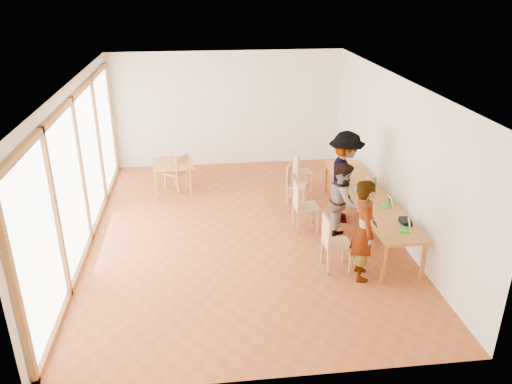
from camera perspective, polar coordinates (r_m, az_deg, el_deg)
The scene contains 25 objects.
ground at distance 10.04m, azimuth -1.61°, elevation -4.55°, with size 8.00×8.00×0.00m, color #A45227.
wall_back at distance 13.24m, azimuth -3.29°, elevation 9.40°, with size 6.00×0.10×3.00m, color white.
wall_front at distance 5.85m, azimuth 1.87°, elevation -9.91°, with size 6.00×0.10×3.00m, color white.
wall_right at distance 10.12m, azimuth 15.51°, elevation 4.07°, with size 0.10×8.00×3.00m, color white.
window_wall at distance 9.65m, azimuth -19.52°, elevation 2.61°, with size 0.10×8.00×3.00m, color white.
ceiling at distance 9.02m, azimuth -1.83°, elevation 12.63°, with size 6.00×8.00×0.04m, color white.
communal_table at distance 10.12m, azimuth 12.66°, elevation -0.49°, with size 0.80×4.00×0.75m.
side_table at distance 11.73m, azimuth -9.49°, elevation 2.98°, with size 0.90×0.90×0.75m.
chair_near at distance 8.67m, azimuth 8.66°, elevation -5.17°, with size 0.46×0.46×0.52m.
chair_mid at distance 9.92m, azimuth 5.19°, elevation -1.03°, with size 0.48×0.48×0.54m.
chair_far at distance 11.13m, azimuth 4.22°, elevation 1.44°, with size 0.54×0.54×0.48m.
chair_empty at distance 11.88m, azimuth 4.98°, elevation 2.78°, with size 0.46×0.46×0.46m.
chair_spare at distance 11.87m, azimuth -8.81°, elevation 2.68°, with size 0.59×0.59×0.48m.
person_near at distance 8.40m, azimuth 12.27°, elevation -4.28°, with size 0.64×0.42×1.76m, color gray.
person_mid at distance 9.62m, azimuth 9.93°, elevation -1.08°, with size 0.75×0.59×1.55m, color gray.
person_far at distance 10.30m, azimuth 10.09°, elevation 1.69°, with size 1.24×0.71×1.91m, color gray.
laptop_near at distance 8.84m, azimuth 16.84°, elevation -3.90°, with size 0.26×0.27×0.19m.
laptop_mid at distance 9.66m, azimuth 14.83°, elevation -1.26°, with size 0.21×0.24×0.20m.
laptop_far at distance 10.50m, azimuth 12.43°, elevation 1.00°, with size 0.24×0.26×0.18m.
yellow_mug at distance 11.16m, azimuth 10.22°, elevation 2.56°, with size 0.13×0.13×0.10m, color gold.
green_bottle at distance 10.25m, azimuth 13.41°, elevation 0.90°, with size 0.07×0.07×0.28m, color #1F8049.
clear_glass at distance 9.74m, azimuth 12.87°, elevation -0.89°, with size 0.07×0.07×0.09m, color silver.
condiment_cup at distance 10.21m, azimuth 11.32°, elevation 0.33°, with size 0.08×0.08×0.06m, color white.
pink_phone at distance 9.26m, azimuth 16.04°, elevation -2.82°, with size 0.05×0.10×0.01m, color #D74A85.
black_pouch at distance 9.05m, azimuth 16.72°, elevation -3.26°, with size 0.16×0.26×0.09m, color black.
Camera 1 is at (-0.76, -8.82, 4.72)m, focal length 35.00 mm.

